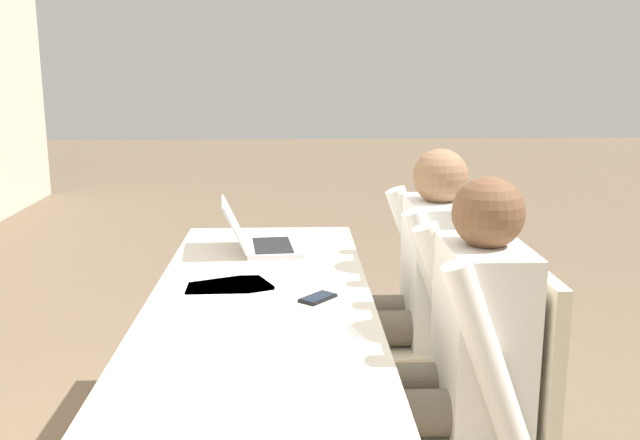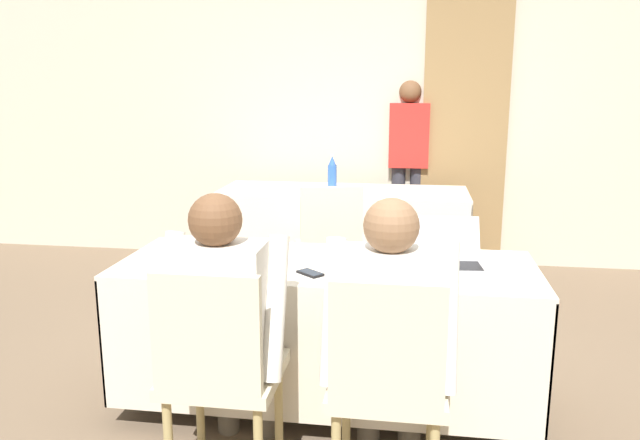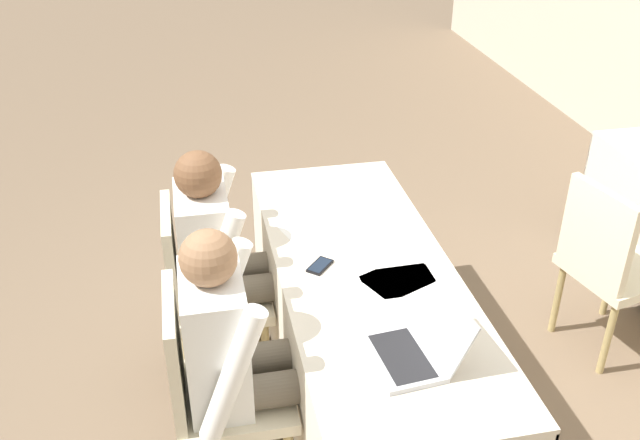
{
  "view_description": "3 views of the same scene",
  "coord_description": "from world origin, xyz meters",
  "px_view_note": "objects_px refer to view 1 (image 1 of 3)",
  "views": [
    {
      "loc": [
        -2.21,
        -0.11,
        1.48
      ],
      "look_at": [
        0.0,
        -0.19,
        0.99
      ],
      "focal_mm": 40.0,
      "sensor_mm": 36.0,
      "label": 1
    },
    {
      "loc": [
        0.39,
        -2.79,
        1.57
      ],
      "look_at": [
        0.0,
        -0.19,
        0.99
      ],
      "focal_mm": 35.0,
      "sensor_mm": 36.0,
      "label": 2
    },
    {
      "loc": [
        2.36,
        -0.67,
        2.38
      ],
      "look_at": [
        0.0,
        -0.19,
        0.99
      ],
      "focal_mm": 40.0,
      "sensor_mm": 36.0,
      "label": 3
    }
  ],
  "objects_px": {
    "chair_near_right": "(442,324)",
    "person_checkered_shirt": "(454,353)",
    "chair_near_left": "(487,404)",
    "cell_phone": "(318,298)",
    "person_white_shirt": "(416,284)",
    "laptop": "(261,241)"
  },
  "relations": [
    {
      "from": "chair_near_right",
      "to": "person_checkered_shirt",
      "type": "relative_size",
      "value": 0.78
    },
    {
      "from": "chair_near_left",
      "to": "chair_near_right",
      "type": "bearing_deg",
      "value": -180.0
    },
    {
      "from": "cell_phone",
      "to": "person_white_shirt",
      "type": "height_order",
      "value": "person_white_shirt"
    },
    {
      "from": "person_checkered_shirt",
      "to": "person_white_shirt",
      "type": "bearing_deg",
      "value": -180.0
    },
    {
      "from": "chair_near_left",
      "to": "chair_near_right",
      "type": "height_order",
      "value": "same"
    },
    {
      "from": "cell_phone",
      "to": "person_checkered_shirt",
      "type": "bearing_deg",
      "value": -175.27
    },
    {
      "from": "chair_near_right",
      "to": "laptop",
      "type": "bearing_deg",
      "value": -109.91
    },
    {
      "from": "chair_near_right",
      "to": "person_white_shirt",
      "type": "xyz_separation_m",
      "value": [
        0.0,
        0.1,
        0.16
      ]
    },
    {
      "from": "cell_phone",
      "to": "chair_near_left",
      "type": "xyz_separation_m",
      "value": [
        -0.28,
        -0.48,
        -0.23
      ]
    },
    {
      "from": "laptop",
      "to": "person_checkered_shirt",
      "type": "height_order",
      "value": "person_checkered_shirt"
    },
    {
      "from": "chair_near_left",
      "to": "person_white_shirt",
      "type": "height_order",
      "value": "person_white_shirt"
    },
    {
      "from": "person_checkered_shirt",
      "to": "person_white_shirt",
      "type": "relative_size",
      "value": 1.0
    },
    {
      "from": "cell_phone",
      "to": "person_checkered_shirt",
      "type": "height_order",
      "value": "person_checkered_shirt"
    },
    {
      "from": "laptop",
      "to": "person_checkered_shirt",
      "type": "relative_size",
      "value": 0.28
    },
    {
      "from": "cell_phone",
      "to": "chair_near_right",
      "type": "height_order",
      "value": "chair_near_right"
    },
    {
      "from": "laptop",
      "to": "cell_phone",
      "type": "relative_size",
      "value": 2.46
    },
    {
      "from": "cell_phone",
      "to": "chair_near_right",
      "type": "bearing_deg",
      "value": -101.88
    },
    {
      "from": "laptop",
      "to": "person_white_shirt",
      "type": "distance_m",
      "value": 0.65
    },
    {
      "from": "chair_near_right",
      "to": "person_white_shirt",
      "type": "height_order",
      "value": "person_white_shirt"
    },
    {
      "from": "chair_near_left",
      "to": "cell_phone",
      "type": "bearing_deg",
      "value": -119.91
    },
    {
      "from": "laptop",
      "to": "chair_near_right",
      "type": "xyz_separation_m",
      "value": [
        -0.25,
        -0.69,
        -0.27
      ]
    },
    {
      "from": "laptop",
      "to": "person_checkered_shirt",
      "type": "xyz_separation_m",
      "value": [
        -0.89,
        -0.59,
        -0.11
      ]
    }
  ]
}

